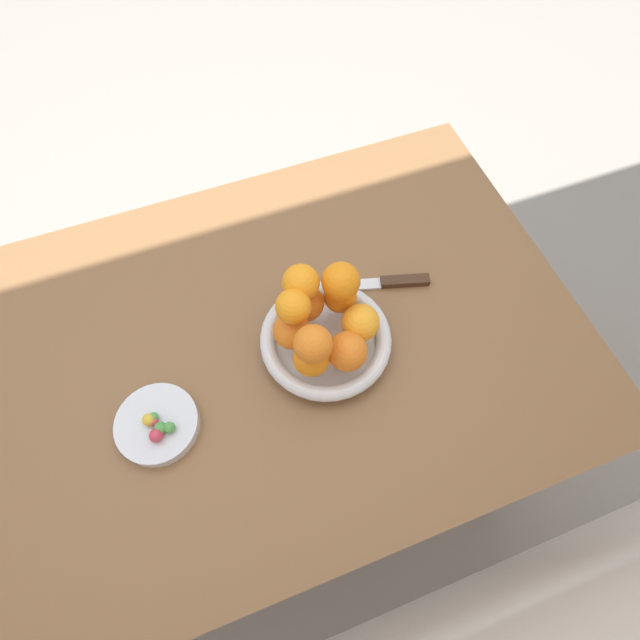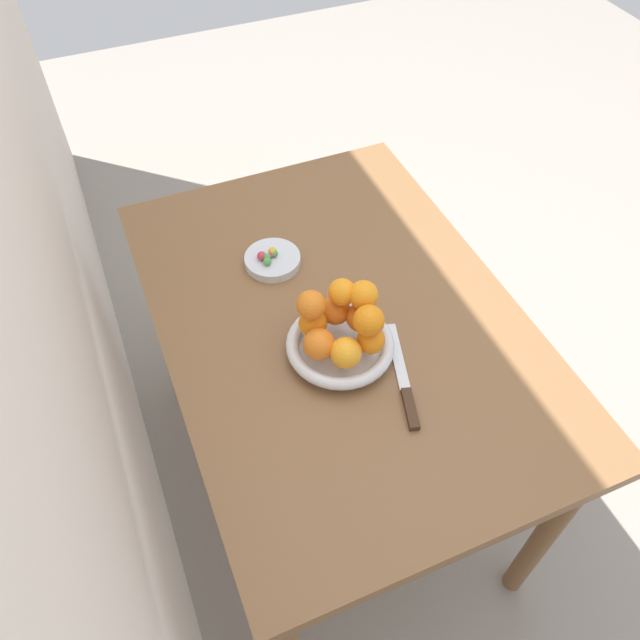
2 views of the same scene
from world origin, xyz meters
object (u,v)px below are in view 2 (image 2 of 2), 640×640
(fruit_bowl, at_px, (340,346))
(knife, at_px, (404,383))
(orange_5, at_px, (319,344))
(candy_ball_2, at_px, (267,257))
(orange_9, at_px, (370,320))
(orange_0, at_px, (346,353))
(candy_ball_0, at_px, (273,251))
(candy_ball_3, at_px, (262,256))
(orange_8, at_px, (363,295))
(candy_ball_1, at_px, (267,262))
(orange_3, at_px, (336,310))
(orange_2, at_px, (361,317))
(orange_4, at_px, (313,323))
(dining_table, at_px, (338,341))
(candy_ball_6, at_px, (274,254))
(candy_ball_4, at_px, (272,255))
(candy_ball_5, at_px, (264,256))
(orange_1, at_px, (371,340))
(orange_7, at_px, (311,305))
(candy_dish, at_px, (273,260))
(orange_6, at_px, (342,292))

(fruit_bowl, bearing_deg, knife, -145.47)
(orange_5, relative_size, candy_ball_2, 3.32)
(orange_9, bearing_deg, orange_0, 105.64)
(candy_ball_0, bearing_deg, candy_ball_3, 100.86)
(candy_ball_2, bearing_deg, fruit_bowl, -169.41)
(orange_8, relative_size, candy_ball_1, 3.22)
(orange_3, height_order, candy_ball_3, orange_3)
(orange_2, xyz_separation_m, orange_8, (0.00, -0.00, 0.06))
(orange_2, relative_size, orange_4, 1.06)
(dining_table, distance_m, candy_ball_6, 0.25)
(orange_4, relative_size, candy_ball_6, 3.64)
(orange_2, distance_m, orange_5, 0.11)
(candy_ball_4, distance_m, candy_ball_5, 0.02)
(orange_3, bearing_deg, candy_ball_3, 17.33)
(orange_8, distance_m, candy_ball_2, 0.31)
(orange_3, distance_m, candy_ball_5, 0.26)
(orange_1, height_order, candy_ball_0, orange_1)
(candy_ball_5, bearing_deg, orange_7, -177.35)
(candy_dish, bearing_deg, orange_8, -160.98)
(candy_dish, bearing_deg, orange_3, -167.97)
(dining_table, bearing_deg, knife, -168.08)
(orange_1, height_order, orange_5, orange_5)
(knife, bearing_deg, candy_ball_5, 18.67)
(orange_5, height_order, candy_ball_5, orange_5)
(dining_table, xyz_separation_m, fruit_bowl, (-0.09, 0.04, 0.11))
(candy_ball_5, bearing_deg, orange_2, -158.72)
(candy_dish, relative_size, candy_ball_4, 9.35)
(fruit_bowl, distance_m, orange_3, 0.07)
(candy_ball_4, distance_m, knife, 0.44)
(candy_ball_4, bearing_deg, candy_dish, -84.17)
(orange_6, xyz_separation_m, knife, (-0.17, -0.06, -0.12))
(dining_table, bearing_deg, orange_7, 121.47)
(orange_7, bearing_deg, orange_8, -100.00)
(dining_table, height_order, orange_2, orange_2)
(candy_dish, height_order, candy_ball_6, candy_ball_6)
(orange_4, bearing_deg, orange_5, 169.93)
(orange_0, distance_m, candy_ball_0, 0.36)
(orange_1, height_order, orange_7, orange_7)
(dining_table, relative_size, orange_1, 19.55)
(candy_dish, distance_m, candy_ball_4, 0.02)
(orange_1, xyz_separation_m, orange_6, (0.09, 0.02, 0.06))
(orange_0, relative_size, candy_ball_2, 3.24)
(orange_2, bearing_deg, orange_0, 137.01)
(orange_3, relative_size, candy_ball_5, 4.35)
(orange_0, xyz_separation_m, candy_ball_5, (0.36, 0.05, -0.04))
(orange_3, relative_size, candy_ball_1, 3.37)
(orange_5, distance_m, candy_ball_0, 0.33)
(orange_8, xyz_separation_m, candy_ball_1, (0.26, 0.12, -0.10))
(orange_2, xyz_separation_m, orange_3, (0.04, 0.04, -0.00))
(fruit_bowl, xyz_separation_m, orange_9, (-0.04, -0.04, 0.11))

